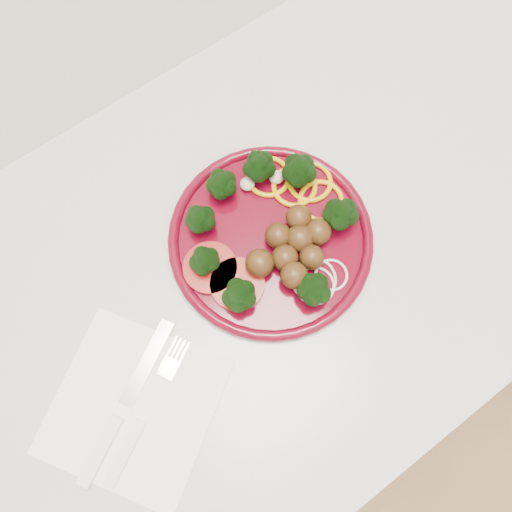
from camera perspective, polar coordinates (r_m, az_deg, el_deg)
counter at (r=1.07m, az=-8.60°, el=-13.17°), size 2.40×0.60×0.90m
plate at (r=0.62m, az=1.78°, el=2.53°), size 0.26×0.26×0.05m
napkin at (r=0.62m, az=-13.79°, el=-16.40°), size 0.25×0.25×0.00m
knife at (r=0.62m, az=-15.72°, el=-17.78°), size 0.18×0.11×0.01m
fork at (r=0.61m, az=-13.70°, el=-19.23°), size 0.16×0.10×0.01m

